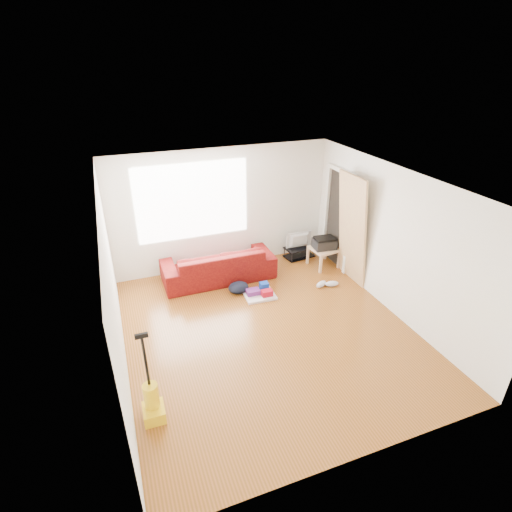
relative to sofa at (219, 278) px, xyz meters
name	(u,v)px	position (x,y,z in m)	size (l,w,h in m)	color
room	(270,259)	(0.36, -1.80, 1.25)	(4.51, 5.01, 2.51)	brown
sofa	(219,278)	(0.00, 0.00, 0.00)	(2.22, 0.87, 0.65)	#390108
tv_stand	(299,252)	(1.94, 0.27, 0.13)	(0.69, 0.45, 0.24)	black
tv	(300,240)	(1.94, 0.27, 0.41)	(0.59, 0.08, 0.34)	black
side_table	(324,251)	(2.24, -0.26, 0.35)	(0.57, 0.57, 0.42)	tan
printer	(324,243)	(2.24, -0.26, 0.54)	(0.48, 0.38, 0.24)	black
bucket	(206,288)	(-0.33, -0.27, 0.00)	(0.27, 0.27, 0.27)	#2226B7
toilet_paper	(207,279)	(-0.32, -0.28, 0.19)	(0.11, 0.11, 0.10)	white
cleaning_tray	(260,293)	(0.54, -0.90, 0.06)	(0.58, 0.47, 0.20)	silver
backpack	(239,292)	(0.20, -0.65, 0.00)	(0.39, 0.31, 0.22)	black
sneakers	(327,284)	(1.88, -1.05, 0.06)	(0.49, 0.25, 0.11)	silver
vacuum	(152,403)	(-1.71, -3.04, 0.23)	(0.27, 0.31, 1.26)	yellow
door_panel	(346,278)	(2.42, -0.93, 0.00)	(0.04, 0.86, 2.16)	tan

